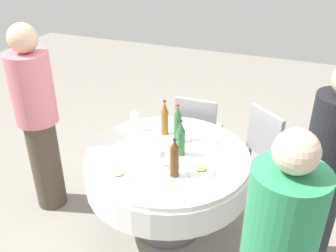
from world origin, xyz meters
name	(u,v)px	position (x,y,z in m)	size (l,w,h in m)	color
ground_plane	(168,225)	(0.00, 0.00, 0.00)	(10.00, 10.00, 0.00)	gray
dining_table	(168,170)	(0.00, 0.00, 0.59)	(1.30, 1.30, 0.74)	white
bottle_green_front	(181,139)	(-0.09, -0.03, 0.88)	(0.07, 0.07, 0.30)	#2D6B38
bottle_green_mid	(177,124)	(0.00, -0.21, 0.89)	(0.06, 0.06, 0.33)	#2D6B38
bottle_amber_north	(165,119)	(0.14, -0.28, 0.88)	(0.06, 0.06, 0.31)	#8C5619
bottle_brown_right	(174,159)	(-0.14, 0.25, 0.88)	(0.06, 0.06, 0.30)	#593314
wine_glass_right	(161,153)	(-0.01, 0.17, 0.85)	(0.07, 0.07, 0.15)	white
wine_glass_near	(134,117)	(0.41, -0.26, 0.86)	(0.07, 0.07, 0.16)	white
plate_far	(118,174)	(0.23, 0.39, 0.75)	(0.21, 0.21, 0.04)	white
plate_rear	(141,139)	(0.28, -0.11, 0.75)	(0.25, 0.25, 0.02)	white
plate_left	(204,139)	(-0.20, -0.31, 0.75)	(0.24, 0.24, 0.02)	white
plate_outer	(200,169)	(-0.30, 0.13, 0.75)	(0.22, 0.22, 0.04)	white
fork_mid	(157,183)	(-0.06, 0.37, 0.74)	(0.18, 0.02, 0.01)	silver
spoon_north	(154,124)	(0.29, -0.41, 0.74)	(0.18, 0.02, 0.01)	silver
person_front	(38,119)	(1.12, 0.10, 0.88)	(0.34, 0.34, 1.67)	#4C3F33
person_mid	(327,170)	(-1.14, -0.08, 0.83)	(0.34, 0.34, 1.59)	#26262B
chair_east	(198,128)	(0.02, -0.86, 0.52)	(0.41, 0.41, 0.87)	#99999E
chair_inner	(271,144)	(-0.70, -0.83, 0.52)	(0.56, 0.56, 0.87)	#99999E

